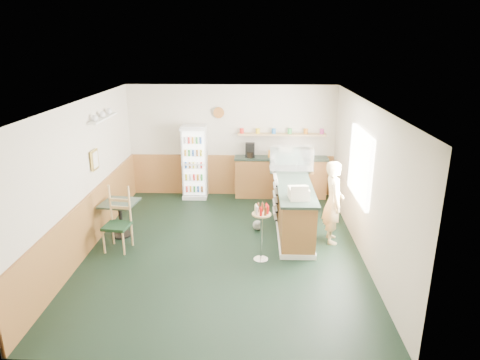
{
  "coord_description": "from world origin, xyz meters",
  "views": [
    {
      "loc": [
        0.56,
        -7.16,
        3.71
      ],
      "look_at": [
        0.29,
        0.6,
        1.15
      ],
      "focal_mm": 32.0,
      "sensor_mm": 36.0,
      "label": 1
    }
  ],
  "objects_px": {
    "drinks_fridge": "(195,162)",
    "cash_register": "(299,193)",
    "condiment_stand": "(261,224)",
    "cafe_table": "(120,212)",
    "display_case": "(291,159)",
    "cafe_chair": "(118,217)",
    "shopkeeper": "(333,202)"
  },
  "relations": [
    {
      "from": "display_case",
      "to": "condiment_stand",
      "type": "bearing_deg",
      "value": -107.47
    },
    {
      "from": "drinks_fridge",
      "to": "condiment_stand",
      "type": "relative_size",
      "value": 1.72
    },
    {
      "from": "shopkeeper",
      "to": "cafe_chair",
      "type": "distance_m",
      "value": 4.01
    },
    {
      "from": "cash_register",
      "to": "cafe_chair",
      "type": "distance_m",
      "value": 3.32
    },
    {
      "from": "cash_register",
      "to": "shopkeeper",
      "type": "relative_size",
      "value": 0.22
    },
    {
      "from": "cafe_table",
      "to": "display_case",
      "type": "bearing_deg",
      "value": 19.66
    },
    {
      "from": "cash_register",
      "to": "cafe_chair",
      "type": "xyz_separation_m",
      "value": [
        -3.29,
        -0.01,
        -0.49
      ]
    },
    {
      "from": "drinks_fridge",
      "to": "display_case",
      "type": "xyz_separation_m",
      "value": [
        2.24,
        -1.06,
        0.39
      ]
    },
    {
      "from": "display_case",
      "to": "shopkeeper",
      "type": "relative_size",
      "value": 0.58
    },
    {
      "from": "drinks_fridge",
      "to": "display_case",
      "type": "height_order",
      "value": "drinks_fridge"
    },
    {
      "from": "cash_register",
      "to": "shopkeeper",
      "type": "height_order",
      "value": "shopkeeper"
    },
    {
      "from": "display_case",
      "to": "condiment_stand",
      "type": "distance_m",
      "value": 2.27
    },
    {
      "from": "condiment_stand",
      "to": "cafe_table",
      "type": "height_order",
      "value": "condiment_stand"
    },
    {
      "from": "display_case",
      "to": "shopkeeper",
      "type": "distance_m",
      "value": 1.55
    },
    {
      "from": "drinks_fridge",
      "to": "shopkeeper",
      "type": "relative_size",
      "value": 1.11
    },
    {
      "from": "drinks_fridge",
      "to": "cash_register",
      "type": "height_order",
      "value": "drinks_fridge"
    },
    {
      "from": "drinks_fridge",
      "to": "shopkeeper",
      "type": "distance_m",
      "value": 3.76
    },
    {
      "from": "drinks_fridge",
      "to": "cafe_table",
      "type": "xyz_separation_m",
      "value": [
        -1.16,
        -2.27,
        -0.38
      ]
    },
    {
      "from": "display_case",
      "to": "cafe_table",
      "type": "height_order",
      "value": "display_case"
    },
    {
      "from": "drinks_fridge",
      "to": "cafe_chair",
      "type": "bearing_deg",
      "value": -110.93
    },
    {
      "from": "drinks_fridge",
      "to": "condiment_stand",
      "type": "height_order",
      "value": "drinks_fridge"
    },
    {
      "from": "cash_register",
      "to": "condiment_stand",
      "type": "bearing_deg",
      "value": -153.71
    },
    {
      "from": "drinks_fridge",
      "to": "display_case",
      "type": "relative_size",
      "value": 1.92
    },
    {
      "from": "condiment_stand",
      "to": "drinks_fridge",
      "type": "bearing_deg",
      "value": 116.53
    },
    {
      "from": "display_case",
      "to": "cafe_chair",
      "type": "xyz_separation_m",
      "value": [
        -3.29,
        -1.69,
        -0.65
      ]
    },
    {
      "from": "display_case",
      "to": "cafe_table",
      "type": "relative_size",
      "value": 1.26
    },
    {
      "from": "shopkeeper",
      "to": "condiment_stand",
      "type": "distance_m",
      "value": 1.58
    },
    {
      "from": "drinks_fridge",
      "to": "cafe_table",
      "type": "relative_size",
      "value": 2.42
    },
    {
      "from": "condiment_stand",
      "to": "cafe_chair",
      "type": "xyz_separation_m",
      "value": [
        -2.63,
        0.41,
        -0.08
      ]
    },
    {
      "from": "display_case",
      "to": "cash_register",
      "type": "height_order",
      "value": "display_case"
    },
    {
      "from": "drinks_fridge",
      "to": "display_case",
      "type": "bearing_deg",
      "value": -25.34
    },
    {
      "from": "condiment_stand",
      "to": "cafe_chair",
      "type": "bearing_deg",
      "value": 171.23
    }
  ]
}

